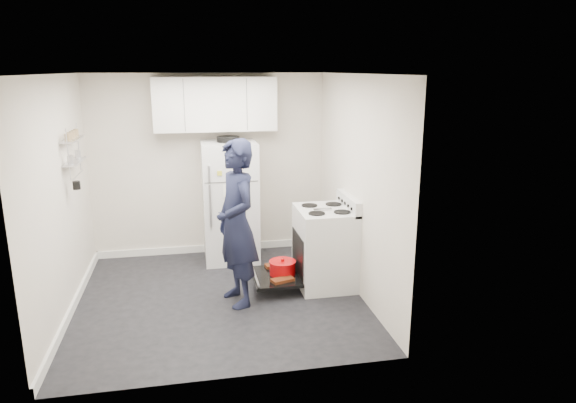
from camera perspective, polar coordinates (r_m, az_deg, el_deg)
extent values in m
cube|color=black|center=(6.04, -7.57, -10.56)|extent=(3.20, 3.20, 0.01)
cube|color=white|center=(5.48, -8.46, 13.86)|extent=(3.20, 3.20, 0.01)
cube|color=beige|center=(7.20, -8.73, 3.96)|extent=(3.20, 0.01, 2.50)
cube|color=beige|center=(4.09, -6.69, -4.09)|extent=(3.20, 0.01, 2.50)
cube|color=beige|center=(5.78, -24.03, 0.25)|extent=(0.01, 3.20, 2.50)
cube|color=beige|center=(5.93, 7.64, 1.73)|extent=(0.01, 3.20, 2.50)
cube|color=white|center=(6.16, -22.73, -10.63)|extent=(0.03, 3.20, 0.10)
cube|color=white|center=(7.49, -8.38, -5.12)|extent=(3.20, 0.03, 0.10)
cube|color=silver|center=(6.19, 4.09, -5.22)|extent=(0.65, 0.76, 0.92)
cube|color=black|center=(6.20, 3.45, -5.79)|extent=(0.53, 0.60, 0.52)
cube|color=orange|center=(6.27, 5.85, -5.61)|extent=(0.02, 0.56, 0.46)
cylinder|color=black|center=(6.27, 3.87, -7.30)|extent=(0.34, 0.34, 0.02)
cube|color=silver|center=(6.11, 6.76, -0.17)|extent=(0.08, 0.76, 0.18)
cube|color=silver|center=(6.05, 4.17, -0.99)|extent=(0.65, 0.76, 0.03)
cube|color=#B2B2B7|center=(5.98, 3.84, -0.82)|extent=(0.22, 0.03, 0.01)
cube|color=black|center=(6.19, -1.39, -8.34)|extent=(0.55, 0.70, 0.03)
cylinder|color=#B2B2B7|center=(6.14, -3.67, -8.18)|extent=(0.02, 0.66, 0.02)
cylinder|color=#C3070A|center=(6.19, -0.61, -7.43)|extent=(0.31, 0.31, 0.14)
cylinder|color=#C3070A|center=(6.16, -0.61, -6.73)|extent=(0.32, 0.32, 0.02)
sphere|color=#C3070A|center=(6.15, -0.61, -6.48)|extent=(0.04, 0.04, 0.04)
cube|color=#973710|center=(6.01, -0.61, -8.70)|extent=(0.29, 0.20, 0.04)
cube|color=#973710|center=(6.43, -1.36, -7.10)|extent=(0.28, 0.17, 0.04)
cube|color=silver|center=(6.96, -6.45, -0.02)|extent=(0.72, 0.70, 1.62)
cube|color=#4C4C4C|center=(6.54, -6.28, 2.17)|extent=(0.68, 0.01, 0.01)
cube|color=#B2B2B7|center=(6.48, -8.76, 3.06)|extent=(0.02, 0.03, 0.20)
cube|color=#B2B2B7|center=(6.58, -8.62, -0.53)|extent=(0.02, 0.03, 0.55)
cylinder|color=black|center=(6.80, -6.65, 6.89)|extent=(0.30, 0.30, 0.07)
cube|color=white|center=(6.56, -6.68, 1.20)|extent=(0.12, 0.01, 0.16)
cube|color=#C23937|center=(6.65, -5.74, -1.69)|extent=(0.10, 0.01, 0.10)
cube|color=gold|center=(6.50, -7.62, 3.14)|extent=(0.06, 0.01, 0.06)
cube|color=#2F8E2F|center=(6.61, -4.66, 0.03)|extent=(0.09, 0.01, 0.12)
cube|color=red|center=(6.51, -5.44, 3.84)|extent=(0.07, 0.01, 0.07)
cube|color=silver|center=(6.93, -8.10, 10.67)|extent=(1.60, 0.33, 0.70)
cube|color=#B2B2B7|center=(6.15, -22.83, 6.39)|extent=(0.14, 0.60, 0.02)
cube|color=#B2B2B7|center=(6.18, -22.61, 4.10)|extent=(0.14, 0.60, 0.02)
cylinder|color=black|center=(6.04, -22.44, 1.68)|extent=(0.08, 0.08, 0.09)
imported|color=black|center=(5.60, -5.74, -2.46)|extent=(0.61, 0.77, 1.84)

